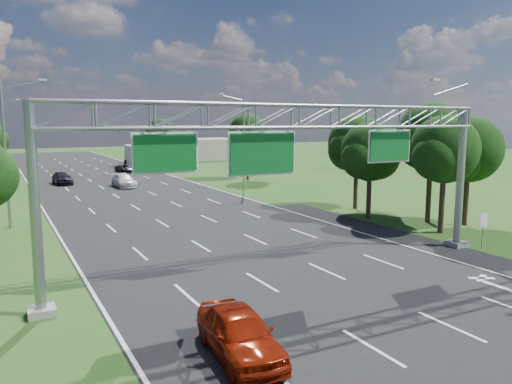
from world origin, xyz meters
TOP-DOWN VIEW (x-y plane):
  - ground at (0.00, 30.00)m, footprint 220.00×220.00m
  - road at (0.00, 30.00)m, footprint 18.00×180.00m
  - road_flare at (10.20, 14.00)m, footprint 3.00×30.00m
  - sign_gantry at (0.33, 12.00)m, footprint 23.50×1.00m
  - regulatory_sign at (12.40, 10.98)m, footprint 0.60×0.08m
  - traffic_signal at (7.48, 65.00)m, footprint 12.21×0.24m
  - streetlight_l_near at (-11.30, 30.00)m, footprint 2.97×0.22m
  - streetlight_l_far at (-11.30, 65.00)m, footprint 2.97×0.22m
  - streetlight_r_mid at (11.30, 40.00)m, footprint 2.97×0.22m
  - tree_cluster_right at (14.80, 19.19)m, footprint 9.91×14.60m
  - tree_verge_rd at (16.08, 48.04)m, footprint 5.76×4.80m
  - tree_verge_re at (14.08, 78.04)m, footprint 5.76×4.80m
  - building_right at (24.00, 82.00)m, footprint 12.00×9.00m
  - red_coupe at (-5.83, 5.50)m, footprint 2.22×4.64m
  - car_queue_a at (0.50, 48.04)m, footprint 2.13×4.89m
  - car_queue_b at (4.48, 64.49)m, footprint 2.33×4.22m
  - car_queue_c at (-5.27, 53.88)m, footprint 2.17×4.58m
  - box_truck at (8.00, 70.41)m, footprint 3.03×9.38m

SIDE VIEW (x-z plane):
  - ground at x=0.00m, z-range 0.00..0.00m
  - road at x=0.00m, z-range -0.01..0.01m
  - road_flare at x=10.20m, z-range -0.01..0.01m
  - car_queue_b at x=4.48m, z-range 0.00..1.12m
  - car_queue_a at x=0.50m, z-range 0.00..1.40m
  - car_queue_c at x=-5.27m, z-range 0.00..1.51m
  - red_coupe at x=-5.83m, z-range 0.00..1.53m
  - regulatory_sign at x=12.40m, z-range 0.46..2.56m
  - box_truck at x=8.00m, z-range -0.07..3.44m
  - building_right at x=24.00m, z-range 0.00..4.00m
  - traffic_signal at x=7.48m, z-range 1.67..8.67m
  - tree_verge_re at x=14.08m, z-range 1.28..9.12m
  - tree_cluster_right at x=14.80m, z-range 0.97..9.65m
  - streetlight_l_near at x=-11.30m, z-range 0.50..10.66m
  - streetlight_l_far at x=-11.30m, z-range 0.50..10.66m
  - streetlight_r_mid at x=11.30m, z-range 0.50..10.66m
  - tree_verge_rd at x=16.08m, z-range 1.49..9.77m
  - sign_gantry at x=0.33m, z-range 2.11..11.67m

